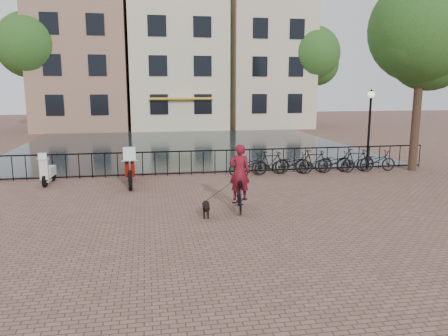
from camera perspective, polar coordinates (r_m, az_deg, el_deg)
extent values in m
plane|color=brown|center=(10.78, 2.82, -9.23)|extent=(100.00, 100.00, 0.00)
plane|color=black|center=(27.52, -5.21, 3.00)|extent=(20.00, 20.00, 0.00)
cube|color=black|center=(18.22, -2.75, 2.26)|extent=(20.00, 0.05, 0.05)
cube|color=black|center=(18.37, -2.72, -0.57)|extent=(20.00, 0.05, 0.05)
cube|color=#8E7053|center=(40.28, -18.00, 13.52)|extent=(7.50, 9.00, 12.00)
cube|color=beige|center=(40.01, -6.22, 13.27)|extent=(8.00, 9.00, 11.00)
cube|color=gold|center=(35.30, -5.60, 8.93)|extent=(5.00, 0.60, 0.15)
cube|color=beige|center=(41.39, 5.23, 14.25)|extent=(7.00, 9.00, 12.50)
cylinder|color=black|center=(37.89, -23.67, 9.04)|extent=(0.36, 0.36, 6.30)
sphere|color=#244E1A|center=(38.02, -24.08, 14.46)|extent=(5.04, 5.04, 5.04)
cylinder|color=black|center=(20.68, 23.90, 7.39)|extent=(0.36, 0.36, 5.60)
sphere|color=#244E1A|center=(20.79, 24.59, 16.21)|extent=(4.48, 4.48, 4.48)
cylinder|color=black|center=(39.55, 11.27, 9.50)|extent=(0.36, 0.36, 5.95)
sphere|color=#244E1A|center=(39.64, 11.46, 14.42)|extent=(4.76, 4.76, 4.76)
cylinder|color=black|center=(19.99, 18.38, 4.22)|extent=(0.10, 0.10, 3.20)
sphere|color=beige|center=(19.89, 18.67, 9.09)|extent=(0.30, 0.30, 0.30)
imported|color=black|center=(13.00, 2.01, -3.36)|extent=(0.72, 1.76, 1.03)
imported|color=maroon|center=(12.83, 2.04, 0.18)|extent=(0.80, 0.58, 2.01)
imported|color=black|center=(18.04, 3.19, 0.41)|extent=(1.79, 0.86, 0.90)
imported|color=black|center=(18.27, 6.09, 0.65)|extent=(1.70, 0.61, 1.00)
imported|color=black|center=(18.56, 8.91, 0.59)|extent=(1.77, 0.78, 0.90)
imported|color=black|center=(18.88, 11.64, 0.82)|extent=(1.67, 0.49, 1.00)
imported|color=black|center=(19.26, 14.27, 0.75)|extent=(1.79, 0.85, 0.90)
imported|color=black|center=(19.66, 16.80, 0.97)|extent=(1.70, 0.64, 1.00)
imported|color=black|center=(20.11, 19.21, 0.89)|extent=(1.77, 0.76, 0.90)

